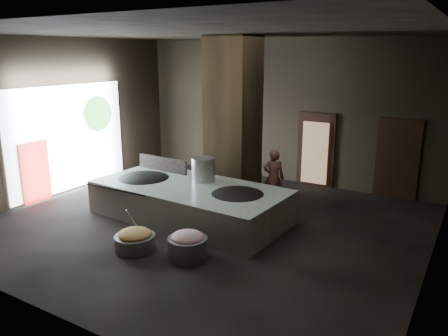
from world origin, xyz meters
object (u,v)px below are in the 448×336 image
Objects in this scene: hearth_platform at (190,202)px; veg_basin at (135,242)px; wok_left at (144,181)px; meat_basin at (188,248)px; cook at (274,178)px; stock_pot at (203,170)px; wok_right at (237,198)px.

hearth_platform reaches higher than veg_basin.
veg_basin is (1.53, -2.07, -0.59)m from wok_left.
hearth_platform is at bearing 92.27° from veg_basin.
hearth_platform is 2.28m from meat_basin.
stock_pot is at bearing 25.19° from cook.
stock_pot is 0.74× the size of veg_basin.
cook is 1.81× the size of veg_basin.
cook is (2.84, 2.01, 0.03)m from wok_left.
stock_pot is at bearing 87.84° from hearth_platform.
wok_left is 1.07× the size of wok_right.
cook reaches higher than meat_basin.
stock_pot is at bearing 21.80° from wok_left.
wok_right is 1.44m from stock_pot.
cook is at bearing 46.49° from stock_pot.
hearth_platform is 2.43m from cook.
stock_pot reaches higher than meat_basin.
cook is (1.39, 1.96, 0.35)m from hearth_platform.
wok_left is at bearing 126.55° from veg_basin.
hearth_platform is at bearing 33.37° from cook.
wok_left reaches higher than veg_basin.
wok_right is 1.77× the size of meat_basin.
wok_left is 3.48m from cook.
cook is 4.33m from veg_basin.
wok_right is at bearing 87.89° from meat_basin.
wok_left reaches higher than hearth_platform.
meat_basin is at bearing -33.77° from wok_left.
wok_right is 1.67× the size of veg_basin.
stock_pot is 0.79× the size of meat_basin.
veg_basin is (-1.31, -4.08, -0.62)m from cook.
stock_pot is at bearing 158.96° from wok_right.
stock_pot reaches higher than wok_left.
hearth_platform is at bearing 1.97° from wok_left.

